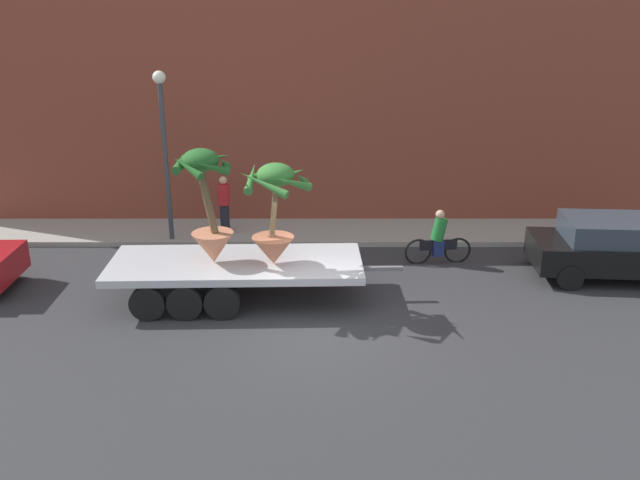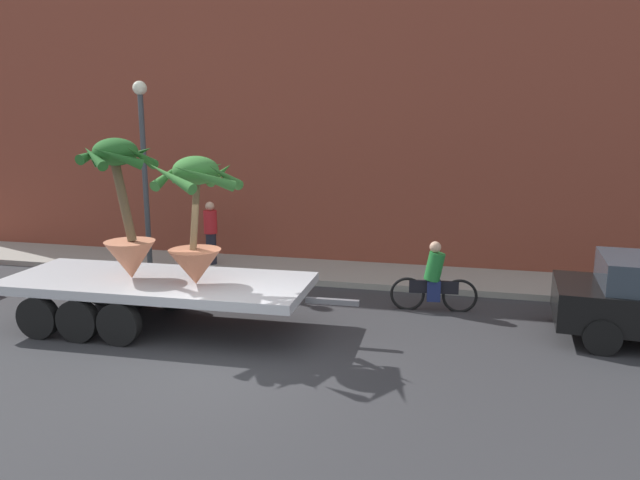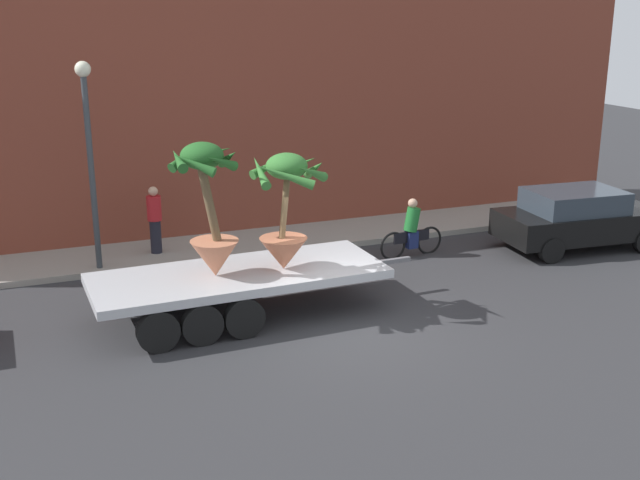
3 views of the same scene
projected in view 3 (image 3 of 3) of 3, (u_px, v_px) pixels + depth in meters
ground_plane at (354, 329)px, 15.58m from camera, size 60.00×60.00×0.00m
sidewalk at (262, 242)px, 20.99m from camera, size 24.00×2.20×0.15m
building_facade at (239, 72)px, 21.25m from camera, size 24.00×1.20×8.81m
flatbed_trailer at (226, 283)px, 15.88m from camera, size 6.97×2.45×0.98m
potted_palm_rear at (286, 212)px, 15.74m from camera, size 1.65×1.60×2.40m
potted_palm_middle at (209, 212)px, 15.26m from camera, size 1.35×1.44×2.70m
cyclist at (412, 231)px, 19.89m from camera, size 1.84×0.38×1.54m
parked_car at (578, 218)px, 20.50m from camera, size 4.40×2.22×1.58m
pedestrian_near_gate at (155, 219)px, 19.60m from camera, size 0.36×0.36×1.71m
street_lamp at (89, 139)px, 17.85m from camera, size 0.36×0.36×4.83m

